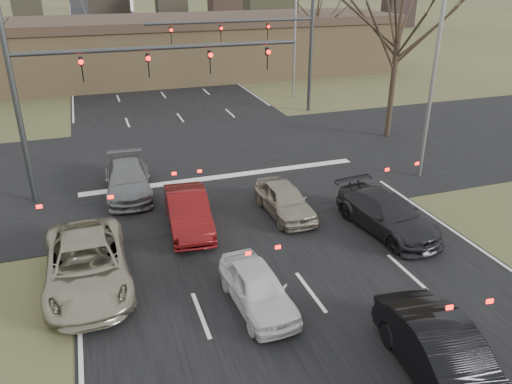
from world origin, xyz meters
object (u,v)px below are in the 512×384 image
car_black_hatch (443,355)px  car_red_ahead (188,211)px  car_white_sedan (258,288)px  car_grey_ahead (128,179)px  building (171,48)px  mast_arm_far (272,39)px  car_silver_suv (87,264)px  car_charcoal_sedan (387,214)px  mast_arm_near (99,79)px  streetlight_right_far (293,23)px  car_silver_ahead (285,200)px  streetlight_right_near (432,59)px

car_black_hatch → car_red_ahead: 10.58m
car_white_sedan → car_grey_ahead: car_grey_ahead is taller
building → car_white_sedan: (-3.78, -35.08, -2.04)m
mast_arm_far → car_silver_suv: (-12.68, -17.33, -4.26)m
building → car_silver_suv: bearing=-104.7°
car_black_hatch → car_charcoal_sedan: (2.97, 7.08, -0.05)m
car_red_ahead → building: bearing=85.6°
mast_arm_near → car_grey_ahead: mast_arm_near is taller
car_white_sedan → car_black_hatch: bearing=-55.3°
building → car_black_hatch: size_ratio=9.36×
car_silver_suv → car_grey_ahead: size_ratio=1.16×
streetlight_right_far → car_grey_ahead: bearing=-133.8°
car_red_ahead → car_silver_ahead: 3.96m
car_black_hatch → car_silver_suv: bearing=144.9°
car_white_sedan → car_grey_ahead: 9.98m
car_red_ahead → mast_arm_near: bearing=123.5°
car_grey_ahead → mast_arm_near: bearing=146.2°
mast_arm_near → car_grey_ahead: bearing=-36.8°
mast_arm_near → streetlight_right_far: (14.55, 14.00, 0.51)m
mast_arm_near → car_silver_suv: 8.60m
streetlight_right_far → car_red_ahead: 22.66m
mast_arm_far → streetlight_right_near: size_ratio=1.11×
streetlight_right_far → car_silver_ahead: size_ratio=2.62×
car_silver_suv → car_red_ahead: size_ratio=1.26×
streetlight_right_near → car_white_sedan: (-10.60, -7.08, -4.96)m
car_white_sedan → car_grey_ahead: bearing=103.2°
streetlight_right_far → car_charcoal_sedan: bearing=-102.9°
mast_arm_far → car_red_ahead: 17.61m
car_charcoal_sedan → car_silver_ahead: size_ratio=1.26×
mast_arm_near → mast_arm_far: bearing=41.2°
car_grey_ahead → car_red_ahead: (1.86, -4.08, 0.03)m
car_charcoal_sedan → car_grey_ahead: bearing=136.3°
car_red_ahead → mast_arm_far: bearing=63.3°
car_black_hatch → car_red_ahead: car_black_hatch is taller
building → car_black_hatch: 39.35m
streetlight_right_near → car_silver_ahead: 9.19m
mast_arm_near → car_grey_ahead: (0.67, -0.50, -4.39)m
mast_arm_near → streetlight_right_far: streetlight_right_far is taller
streetlight_right_near → car_silver_suv: streetlight_right_near is taller
building → streetlight_right_far: bearing=-56.4°
car_white_sedan → car_grey_ahead: (-2.78, 9.58, 0.06)m
car_silver_ahead → streetlight_right_near: bearing=11.0°
car_black_hatch → car_grey_ahead: 15.07m
streetlight_right_far → car_silver_ahead: bearing=-113.4°
car_black_hatch → car_silver_ahead: car_black_hatch is taller
car_red_ahead → car_silver_ahead: car_red_ahead is taller
car_black_hatch → mast_arm_far: bearing=85.0°
mast_arm_far → car_red_ahead: size_ratio=2.55×
car_white_sedan → car_black_hatch: car_black_hatch is taller
mast_arm_far → streetlight_right_far: bearing=51.9°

